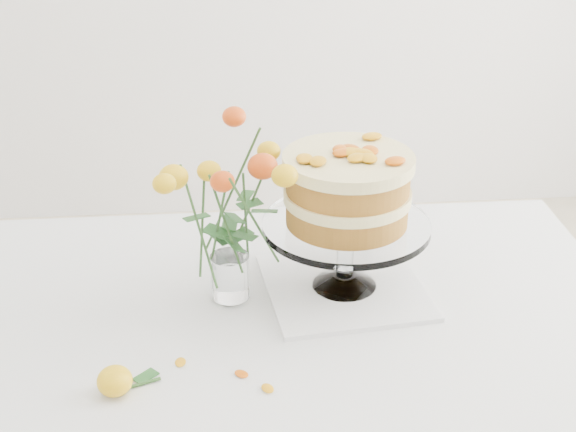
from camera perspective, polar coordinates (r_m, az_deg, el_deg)
The scene contains 8 objects.
table at distance 1.49m, azimuth -2.65°, elevation -10.37°, with size 1.43×0.93×0.76m.
napkin at distance 1.55m, azimuth 4.00°, elevation -5.05°, with size 0.29×0.29×0.01m, color white.
cake_stand at distance 1.45m, azimuth 4.24°, elevation 1.39°, with size 0.31×0.31×0.28m.
rose_vase at distance 1.42m, azimuth -4.35°, elevation 1.46°, with size 0.27×0.27×0.37m.
loose_rose_near at distance 1.31m, azimuth -12.20°, elevation -11.40°, with size 0.10×0.06×0.05m.
stray_petal_a at distance 1.36m, azimuth -7.66°, elevation -10.28°, with size 0.03×0.02×0.00m, color orange.
stray_petal_b at distance 1.33m, azimuth -3.33°, elevation -11.16°, with size 0.03×0.02×0.00m, color orange.
stray_petal_c at distance 1.30m, azimuth -1.46°, elevation -12.17°, with size 0.03×0.02×0.00m, color orange.
Camera 1 is at (-0.03, -1.19, 1.57)m, focal length 50.00 mm.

